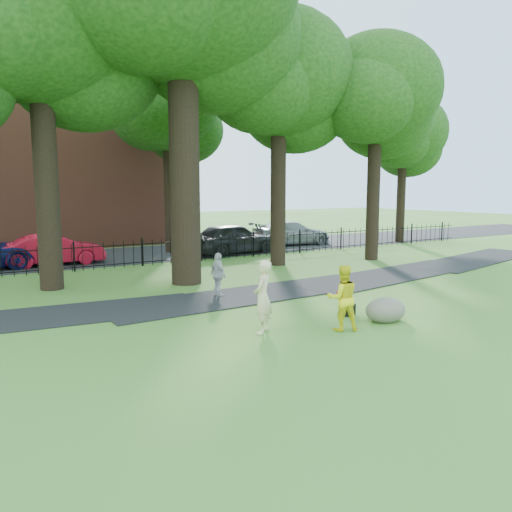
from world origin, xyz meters
TOP-DOWN VIEW (x-y plane):
  - ground at (0.00, 0.00)m, footprint 120.00×120.00m
  - footpath at (1.00, 3.90)m, footprint 36.07×3.85m
  - street at (0.00, 16.00)m, footprint 80.00×7.00m
  - iron_fence at (0.00, 12.00)m, footprint 44.00×0.04m
  - brick_building at (-4.00, 24.00)m, footprint 18.00×8.00m
  - tree_row at (0.52, 8.40)m, footprint 26.82×7.96m
  - woman at (-1.05, 0.02)m, footprint 0.78×0.76m
  - man at (0.76, -0.84)m, footprint 0.99×0.89m
  - pedestrian at (-0.07, 4.28)m, footprint 0.38×0.87m
  - boulder at (2.36, -0.77)m, footprint 1.43×1.26m
  - backpack at (1.91, 0.19)m, footprint 0.47×0.39m
  - red_bag at (3.24, 1.95)m, footprint 0.38×0.31m
  - red_sedan at (-3.39, 14.38)m, footprint 4.42×1.58m
  - grey_car at (5.60, 13.50)m, footprint 5.18×2.58m
  - silver_car at (10.91, 15.46)m, footprint 5.35×2.60m

SIDE VIEW (x-z plane):
  - ground at x=0.00m, z-range 0.00..0.00m
  - footpath at x=1.00m, z-range -0.01..0.01m
  - street at x=0.00m, z-range -0.01..0.01m
  - red_bag at x=3.24m, z-range 0.00..0.22m
  - backpack at x=1.91m, z-range 0.00..0.31m
  - boulder at x=2.36m, z-range 0.00..0.69m
  - iron_fence at x=0.00m, z-range 0.00..1.20m
  - red_sedan at x=-3.39m, z-range 0.00..1.45m
  - pedestrian at x=-0.07m, z-range 0.00..1.46m
  - silver_car at x=10.91m, z-range 0.00..1.50m
  - man at x=0.76m, z-range 0.00..1.65m
  - grey_car at x=5.60m, z-range 0.00..1.70m
  - woman at x=-1.05m, z-range 0.00..1.81m
  - brick_building at x=-4.00m, z-range 0.00..12.00m
  - tree_row at x=0.52m, z-range 1.94..14.36m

